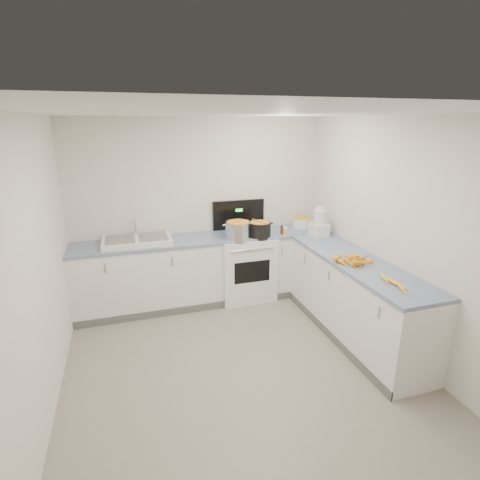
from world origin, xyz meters
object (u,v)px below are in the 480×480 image
object	(u,v)px
food_processor	(319,224)
spice_jar	(285,231)
extract_bottle	(282,230)
mixing_bowl	(302,222)
stove	(245,265)
sink	(137,240)
steel_pot	(238,231)
black_pot	(260,230)

from	to	relation	value
food_processor	spice_jar	bearing A→B (deg)	157.76
spice_jar	extract_bottle	bearing A→B (deg)	119.02
extract_bottle	mixing_bowl	bearing A→B (deg)	30.13
mixing_bowl	spice_jar	world-z (taller)	mixing_bowl
food_processor	mixing_bowl	bearing A→B (deg)	92.61
extract_bottle	food_processor	bearing A→B (deg)	-26.73
extract_bottle	spice_jar	size ratio (longest dim) A/B	1.07
food_processor	extract_bottle	bearing A→B (deg)	153.27
stove	food_processor	world-z (taller)	stove
mixing_bowl	stove	bearing A→B (deg)	-174.28
spice_jar	food_processor	size ratio (longest dim) A/B	0.24
mixing_bowl	extract_bottle	world-z (taller)	mixing_bowl
mixing_bowl	spice_jar	xyz separation A→B (m)	(-0.40, -0.31, -0.02)
sink	spice_jar	size ratio (longest dim) A/B	8.85
steel_pot	black_pot	world-z (taller)	steel_pot
sink	food_processor	size ratio (longest dim) A/B	2.14
extract_bottle	spice_jar	bearing A→B (deg)	-60.98
steel_pot	food_processor	xyz separation A→B (m)	(1.09, -0.22, 0.07)
black_pot	food_processor	world-z (taller)	food_processor
mixing_bowl	food_processor	xyz separation A→B (m)	(0.02, -0.48, 0.10)
stove	spice_jar	world-z (taller)	stove
mixing_bowl	extract_bottle	bearing A→B (deg)	-149.87
sink	black_pot	xyz separation A→B (m)	(1.61, -0.18, 0.05)
sink	spice_jar	distance (m)	1.98
stove	sink	xyz separation A→B (m)	(-1.45, 0.02, 0.50)
black_pot	spice_jar	size ratio (longest dim) A/B	3.10
mixing_bowl	spice_jar	bearing A→B (deg)	-142.63
stove	extract_bottle	xyz separation A→B (m)	(0.49, -0.16, 0.52)
sink	mixing_bowl	world-z (taller)	sink
steel_pot	sink	bearing A→B (deg)	171.96
food_processor	steel_pot	bearing A→B (deg)	168.72
black_pot	spice_jar	xyz separation A→B (m)	(0.36, -0.05, -0.04)
stove	mixing_bowl	world-z (taller)	stove
black_pot	mixing_bowl	size ratio (longest dim) A/B	1.03
stove	extract_bottle	bearing A→B (deg)	-17.88
steel_pot	mixing_bowl	xyz separation A→B (m)	(1.07, 0.26, -0.04)
steel_pot	black_pot	bearing A→B (deg)	0.95
food_processor	stove	bearing A→B (deg)	157.73
stove	extract_bottle	distance (m)	0.73
stove	food_processor	xyz separation A→B (m)	(0.94, -0.39, 0.64)
mixing_bowl	sink	bearing A→B (deg)	-178.15
black_pot	spice_jar	bearing A→B (deg)	-7.89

